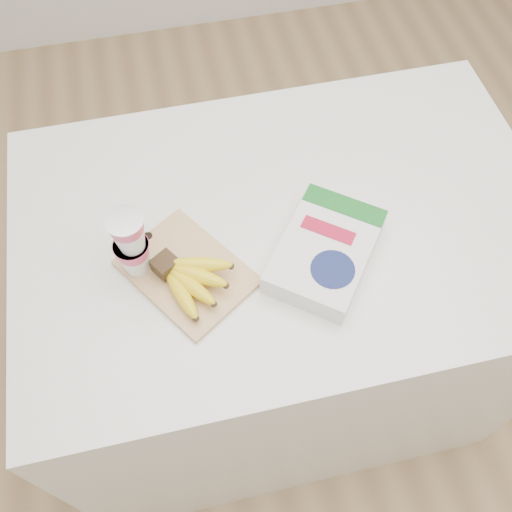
{
  "coord_description": "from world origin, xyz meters",
  "views": [
    {
      "loc": [
        -0.23,
        -0.71,
        1.97
      ],
      "look_at": [
        -0.1,
        -0.1,
        0.96
      ],
      "focal_mm": 40.0,
      "sensor_mm": 36.0,
      "label": 1
    }
  ],
  "objects_px": {
    "cereal_box": "(325,251)",
    "bananas": "(189,278)",
    "cutting_board": "(187,272)",
    "table": "(280,311)",
    "yogurt_stack": "(131,243)"
  },
  "relations": [
    {
      "from": "cereal_box",
      "to": "bananas",
      "type": "bearing_deg",
      "value": -141.27
    },
    {
      "from": "table",
      "to": "cutting_board",
      "type": "relative_size",
      "value": 4.65
    },
    {
      "from": "table",
      "to": "yogurt_stack",
      "type": "relative_size",
      "value": 7.01
    },
    {
      "from": "cutting_board",
      "to": "cereal_box",
      "type": "xyz_separation_m",
      "value": [
        0.29,
        -0.03,
        0.02
      ]
    },
    {
      "from": "yogurt_stack",
      "to": "cereal_box",
      "type": "relative_size",
      "value": 0.55
    },
    {
      "from": "table",
      "to": "cereal_box",
      "type": "bearing_deg",
      "value": -66.35
    },
    {
      "from": "cutting_board",
      "to": "bananas",
      "type": "height_order",
      "value": "bananas"
    },
    {
      "from": "table",
      "to": "bananas",
      "type": "relative_size",
      "value": 7.15
    },
    {
      "from": "table",
      "to": "bananas",
      "type": "distance_m",
      "value": 0.57
    },
    {
      "from": "cereal_box",
      "to": "cutting_board",
      "type": "bearing_deg",
      "value": -147.77
    },
    {
      "from": "cutting_board",
      "to": "yogurt_stack",
      "type": "height_order",
      "value": "yogurt_stack"
    },
    {
      "from": "cutting_board",
      "to": "table",
      "type": "bearing_deg",
      "value": -13.22
    },
    {
      "from": "yogurt_stack",
      "to": "cereal_box",
      "type": "bearing_deg",
      "value": -8.17
    },
    {
      "from": "bananas",
      "to": "cereal_box",
      "type": "bearing_deg",
      "value": 1.11
    },
    {
      "from": "table",
      "to": "cereal_box",
      "type": "distance_m",
      "value": 0.51
    }
  ]
}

